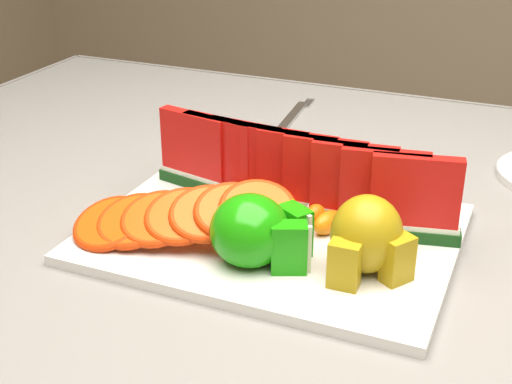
# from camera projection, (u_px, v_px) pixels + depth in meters

# --- Properties ---
(table) EXTENTS (1.40, 0.90, 0.75)m
(table) POSITION_uv_depth(u_px,v_px,m) (347.00, 295.00, 0.89)
(table) COLOR #523921
(table) RESTS_ON ground
(tablecloth) EXTENTS (1.53, 1.03, 0.20)m
(tablecloth) POSITION_uv_depth(u_px,v_px,m) (350.00, 252.00, 0.86)
(tablecloth) COLOR gray
(tablecloth) RESTS_ON table
(platter) EXTENTS (0.40, 0.30, 0.01)m
(platter) POSITION_uv_depth(u_px,v_px,m) (273.00, 233.00, 0.80)
(platter) COLOR silver
(platter) RESTS_ON tablecloth
(apple_cluster) EXTENTS (0.11, 0.09, 0.08)m
(apple_cluster) POSITION_uv_depth(u_px,v_px,m) (257.00, 232.00, 0.73)
(apple_cluster) COLOR #228317
(apple_cluster) RESTS_ON platter
(pear_cluster) EXTENTS (0.10, 0.10, 0.08)m
(pear_cluster) POSITION_uv_depth(u_px,v_px,m) (367.00, 237.00, 0.71)
(pear_cluster) COLOR #975E05
(pear_cluster) RESTS_ON platter
(fork) EXTENTS (0.03, 0.20, 0.00)m
(fork) POSITION_uv_depth(u_px,v_px,m) (292.00, 117.00, 1.17)
(fork) COLOR silver
(fork) RESTS_ON tablecloth
(watermelon_row) EXTENTS (0.39, 0.07, 0.10)m
(watermelon_row) POSITION_uv_depth(u_px,v_px,m) (296.00, 175.00, 0.82)
(watermelon_row) COLOR #0C4010
(watermelon_row) RESTS_ON platter
(orange_fan_front) EXTENTS (0.26, 0.15, 0.06)m
(orange_fan_front) POSITION_uv_depth(u_px,v_px,m) (182.00, 216.00, 0.77)
(orange_fan_front) COLOR #EF4A00
(orange_fan_front) RESTS_ON platter
(orange_fan_back) EXTENTS (0.34, 0.12, 0.05)m
(orange_fan_back) POSITION_uv_depth(u_px,v_px,m) (317.00, 172.00, 0.89)
(orange_fan_back) COLOR #EF4A00
(orange_fan_back) RESTS_ON platter
(tangerine_segments) EXTENTS (0.17, 0.07, 0.03)m
(tangerine_segments) POSITION_uv_depth(u_px,v_px,m) (274.00, 210.00, 0.82)
(tangerine_segments) COLOR orange
(tangerine_segments) RESTS_ON platter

